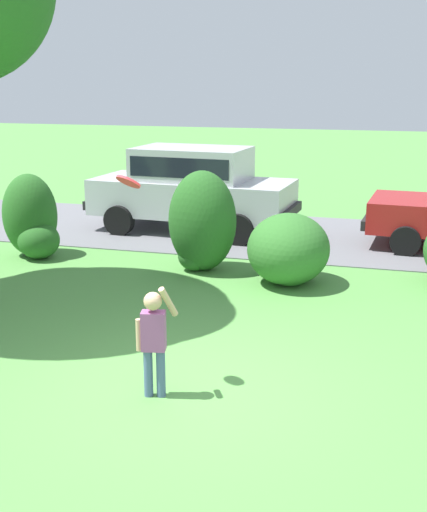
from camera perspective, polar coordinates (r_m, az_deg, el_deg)
The scene contains 8 objects.
ground_plane at distance 7.64m, azimuth -2.86°, elevation -11.47°, with size 80.00×80.00×0.00m, color #518E42.
driveway_strip at distance 14.85m, azimuth 6.71°, elevation 1.73°, with size 28.00×4.40×0.02m, color slate.
shrub_near_tree at distance 13.47m, azimuth -15.41°, elevation 3.00°, with size 1.22×1.12×1.63m.
shrub_centre_left at distance 11.97m, azimuth -1.02°, elevation 2.79°, with size 1.24×1.12×1.83m.
shrub_centre at distance 11.29m, azimuth 6.50°, elevation 0.41°, with size 1.40×1.54×1.22m.
parked_suv at distance 15.06m, azimuth -1.85°, elevation 6.15°, with size 4.81×2.34×1.92m.
child_thrower at distance 7.24m, azimuth -5.18°, elevation -6.84°, with size 0.43×0.32×1.29m.
frisbee at distance 7.20m, azimuth -7.36°, elevation 6.38°, with size 0.31×0.26×0.23m.
Camera 1 is at (2.20, -6.47, 3.41)m, focal length 46.36 mm.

